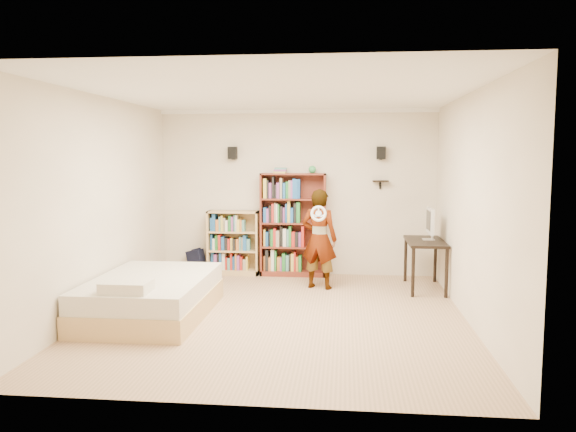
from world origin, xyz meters
name	(u,v)px	position (x,y,z in m)	size (l,w,h in m)	color
ground	(279,316)	(0.00, 0.00, 0.00)	(4.50, 5.00, 0.01)	tan
room_shell	(279,172)	(0.00, 0.00, 1.76)	(4.52, 5.02, 2.71)	silver
crown_molding	(279,95)	(0.00, 0.00, 2.67)	(4.50, 5.00, 0.06)	white
speaker_left	(233,153)	(-1.05, 2.40, 2.00)	(0.14, 0.12, 0.20)	black
speaker_right	(381,153)	(1.35, 2.40, 2.00)	(0.14, 0.12, 0.20)	black
wall_shelf	(381,181)	(1.35, 2.41, 1.55)	(0.25, 0.16, 0.03)	black
tall_bookshelf	(293,225)	(-0.05, 2.35, 0.84)	(1.06, 0.31, 1.67)	maroon
low_bookshelf	(234,243)	(-1.04, 2.34, 0.53)	(0.84, 0.32, 1.05)	tan
computer_desk	(425,265)	(1.96, 1.60, 0.36)	(0.53, 1.06, 0.72)	black
imac	(429,224)	(2.01, 1.65, 0.96)	(0.09, 0.47, 0.47)	silver
daybed	(151,291)	(-1.56, -0.15, 0.30)	(1.34, 2.06, 0.61)	silver
person	(319,239)	(0.42, 1.50, 0.74)	(0.54, 0.35, 1.47)	black
wii_wheel	(319,214)	(0.42, 1.22, 1.14)	(0.23, 0.23, 0.04)	silver
navy_bag	(197,261)	(-1.67, 2.35, 0.20)	(0.30, 0.19, 0.41)	black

